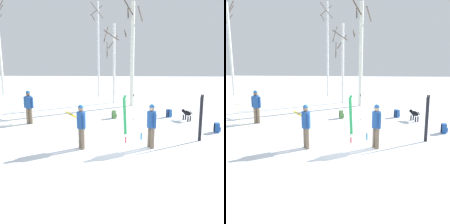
% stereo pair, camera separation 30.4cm
% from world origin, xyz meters
% --- Properties ---
extents(ground_plane, '(60.00, 60.00, 0.00)m').
position_xyz_m(ground_plane, '(0.00, 0.00, 0.00)').
color(ground_plane, white).
extents(person_0, '(0.34, 0.46, 1.72)m').
position_xyz_m(person_0, '(1.57, -0.09, 0.98)').
color(person_0, '#72604C').
rests_on(person_0, ground_plane).
extents(person_1, '(0.51, 0.34, 1.72)m').
position_xyz_m(person_1, '(-4.28, 3.27, 0.98)').
color(person_1, '#72604C').
rests_on(person_1, ground_plane).
extents(person_2, '(0.35, 0.44, 1.72)m').
position_xyz_m(person_2, '(-1.08, -0.27, 0.98)').
color(person_2, '#72604C').
rests_on(person_2, ground_plane).
extents(dog, '(0.46, 0.83, 0.57)m').
position_xyz_m(dog, '(3.91, 4.25, 0.39)').
color(dog, black).
rests_on(dog, ground_plane).
extents(ski_pair_planted_0, '(0.15, 0.06, 1.95)m').
position_xyz_m(ski_pair_planted_0, '(3.67, 0.82, 0.97)').
color(ski_pair_planted_0, black).
rests_on(ski_pair_planted_0, ground_plane).
extents(ski_pair_planted_1, '(0.21, 0.08, 1.78)m').
position_xyz_m(ski_pair_planted_1, '(0.57, 1.61, 0.88)').
color(ski_pair_planted_1, green).
rests_on(ski_pair_planted_1, ground_plane).
extents(ski_pair_planted_2, '(0.07, 0.14, 1.80)m').
position_xyz_m(ski_pair_planted_2, '(-5.14, 3.08, 0.90)').
color(ski_pair_planted_2, yellow).
rests_on(ski_pair_planted_2, ground_plane).
extents(ski_pair_lying_0, '(1.09, 1.65, 0.05)m').
position_xyz_m(ski_pair_lying_0, '(-2.54, 5.39, 0.01)').
color(ski_pair_lying_0, yellow).
rests_on(ski_pair_lying_0, ground_plane).
extents(ski_poles_0, '(0.07, 0.22, 1.43)m').
position_xyz_m(ski_poles_0, '(1.05, 4.08, 0.77)').
color(ski_poles_0, '#B2B2BC').
rests_on(ski_poles_0, ground_plane).
extents(backpack_0, '(0.34, 0.34, 0.44)m').
position_xyz_m(backpack_0, '(3.11, 4.97, 0.21)').
color(backpack_0, '#1E4C99').
rests_on(backpack_0, ground_plane).
extents(backpack_1, '(0.31, 0.28, 0.44)m').
position_xyz_m(backpack_1, '(4.81, 2.07, 0.21)').
color(backpack_1, '#1E4C99').
rests_on(backpack_1, ground_plane).
extents(backpack_2, '(0.30, 0.28, 0.44)m').
position_xyz_m(backpack_2, '(0.02, 4.55, 0.21)').
color(backpack_2, '#4C7F3F').
rests_on(backpack_2, ground_plane).
extents(water_bottle_0, '(0.07, 0.07, 0.28)m').
position_xyz_m(water_bottle_0, '(1.27, 0.90, 0.14)').
color(water_bottle_0, '#1E72BF').
rests_on(water_bottle_0, ground_plane).
extents(water_bottle_1, '(0.06, 0.06, 0.25)m').
position_xyz_m(water_bottle_1, '(0.61, 0.46, 0.12)').
color(water_bottle_1, red).
rests_on(water_bottle_1, ground_plane).
extents(birch_tree_0, '(0.89, 0.63, 7.60)m').
position_xyz_m(birch_tree_0, '(-9.54, 12.33, 3.87)').
color(birch_tree_0, silver).
rests_on(birch_tree_0, ground_plane).
extents(birch_tree_1, '(1.08, 1.15, 7.35)m').
position_xyz_m(birch_tree_1, '(-1.46, 11.84, 3.84)').
color(birch_tree_1, silver).
rests_on(birch_tree_1, ground_plane).
extents(birch_tree_2, '(1.07, 1.41, 5.49)m').
position_xyz_m(birch_tree_2, '(-0.16, 9.21, 2.92)').
color(birch_tree_2, silver).
rests_on(birch_tree_2, ground_plane).
extents(birch_tree_3, '(1.41, 1.19, 7.04)m').
position_xyz_m(birch_tree_3, '(1.09, 8.11, 3.56)').
color(birch_tree_3, silver).
rests_on(birch_tree_3, ground_plane).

